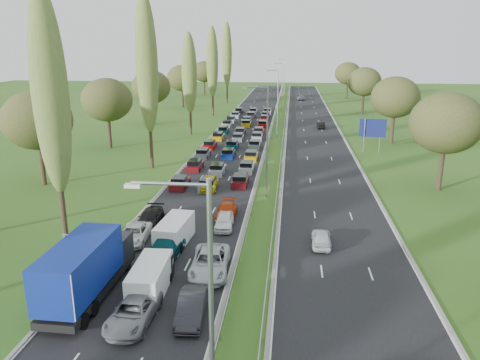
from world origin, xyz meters
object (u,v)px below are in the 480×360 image
(white_van_rear, at_px, (175,231))
(near_car_3, at_px, (150,218))
(white_van_front, at_px, (151,277))
(direction_sign, at_px, (373,129))
(near_car_2, at_px, (134,234))
(blue_lorry, at_px, (87,268))
(info_sign, at_px, (71,244))

(white_van_rear, bearing_deg, near_car_3, 135.66)
(white_van_front, relative_size, white_van_rear, 0.99)
(white_van_rear, xyz_separation_m, direction_sign, (21.77, 37.19, 2.49))
(near_car_3, xyz_separation_m, white_van_front, (3.69, -11.86, 0.36))
(near_car_2, height_order, white_van_front, white_van_front)
(near_car_2, height_order, direction_sign, direction_sign)
(near_car_2, bearing_deg, white_van_front, -67.14)
(near_car_2, distance_m, white_van_front, 8.83)
(blue_lorry, xyz_separation_m, info_sign, (-3.54, 5.11, -0.76))
(near_car_3, relative_size, direction_sign, 0.90)
(info_sign, bearing_deg, direction_sign, 55.16)
(info_sign, height_order, direction_sign, direction_sign)
(info_sign, bearing_deg, near_car_2, 48.76)
(near_car_2, height_order, blue_lorry, blue_lorry)
(white_van_front, bearing_deg, near_car_2, 113.78)
(white_van_front, xyz_separation_m, info_sign, (-7.39, 3.91, 0.30))
(blue_lorry, xyz_separation_m, white_van_front, (3.84, 1.19, -1.07))
(near_car_2, relative_size, blue_lorry, 0.50)
(near_car_3, height_order, white_van_rear, white_van_rear)
(near_car_2, relative_size, white_van_rear, 0.93)
(blue_lorry, xyz_separation_m, white_van_rear, (3.49, 9.29, -1.05))
(near_car_3, height_order, blue_lorry, blue_lorry)
(near_car_2, relative_size, info_sign, 2.31)
(blue_lorry, bearing_deg, white_van_rear, 70.47)
(near_car_2, bearing_deg, info_sign, -134.40)
(direction_sign, bearing_deg, info_sign, -124.84)
(blue_lorry, height_order, white_van_rear, blue_lorry)
(near_car_2, xyz_separation_m, near_car_3, (0.18, 3.93, 0.01))
(near_car_3, distance_m, direction_sign, 41.90)
(direction_sign, bearing_deg, white_van_front, -115.30)
(info_sign, bearing_deg, near_car_3, 65.04)
(white_van_rear, height_order, direction_sign, direction_sign)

